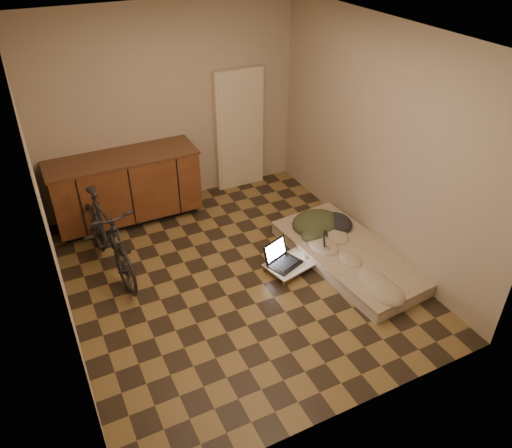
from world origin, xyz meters
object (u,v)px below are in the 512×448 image
bicycle (106,232)px  lap_desk (292,263)px  laptop (282,259)px  futon (349,255)px

bicycle → lap_desk: bearing=-33.8°
laptop → futon: bearing=-35.9°
futon → lap_desk: bearing=161.5°
bicycle → laptop: 1.95m
bicycle → futon: bicycle is taller
bicycle → futon: size_ratio=0.79×
futon → laptop: laptop is taller
bicycle → lap_desk: bicycle is taller
bicycle → laptop: bicycle is taller
bicycle → lap_desk: 2.08m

